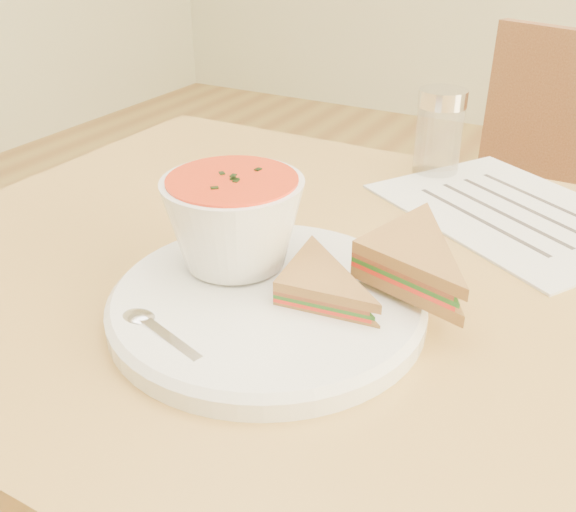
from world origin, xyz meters
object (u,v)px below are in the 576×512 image
Objects in this scene: soup_bowl at (234,226)px; condiment_shaker at (439,132)px; chair_far at (501,287)px; plate at (267,304)px.

condiment_shaker reaches higher than soup_bowl.
soup_bowl is at bearing 98.51° from chair_far.
soup_bowl is at bearing -101.36° from condiment_shaker.
chair_far is 0.47m from condiment_shaker.
plate is 0.08m from soup_bowl.
chair_far is at bearing 75.74° from condiment_shaker.
condiment_shaker is (-0.07, -0.28, 0.37)m from chair_far.
plate is at bearing 103.23° from chair_far.
soup_bowl is (-0.15, -0.65, 0.37)m from chair_far.
condiment_shaker is at bearing 96.87° from chair_far.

